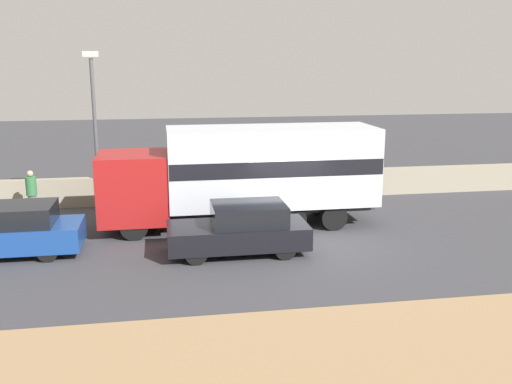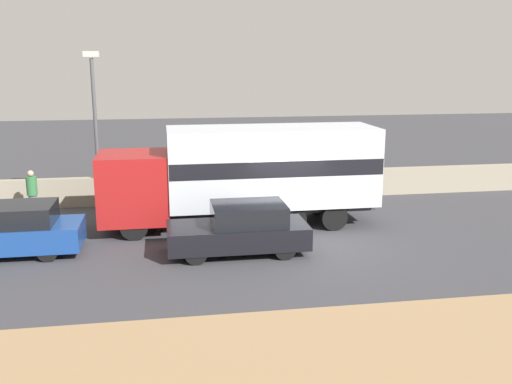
{
  "view_description": "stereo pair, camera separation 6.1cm",
  "coord_description": "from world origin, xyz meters",
  "px_view_note": "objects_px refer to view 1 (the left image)",
  "views": [
    {
      "loc": [
        -3.95,
        -16.3,
        5.54
      ],
      "look_at": [
        -1.04,
        0.91,
        1.5
      ],
      "focal_mm": 40.0,
      "sensor_mm": 36.0,
      "label": 1
    },
    {
      "loc": [
        -3.89,
        -16.31,
        5.54
      ],
      "look_at": [
        -1.04,
        0.91,
        1.5
      ],
      "focal_mm": 40.0,
      "sensor_mm": 36.0,
      "label": 2
    }
  ],
  "objects_px": {
    "pedestrian": "(32,193)",
    "car_sedan_second": "(3,231)",
    "street_lamp": "(95,118)",
    "box_truck": "(248,171)",
    "car_hatchback": "(241,229)"
  },
  "relations": [
    {
      "from": "street_lamp",
      "to": "pedestrian",
      "type": "distance_m",
      "value": 3.55
    },
    {
      "from": "street_lamp",
      "to": "box_truck",
      "type": "xyz_separation_m",
      "value": [
        5.27,
        -3.3,
        -1.56
      ]
    },
    {
      "from": "pedestrian",
      "to": "box_truck",
      "type": "bearing_deg",
      "value": -17.31
    },
    {
      "from": "car_hatchback",
      "to": "street_lamp",
      "type": "bearing_deg",
      "value": -53.09
    },
    {
      "from": "pedestrian",
      "to": "car_sedan_second",
      "type": "bearing_deg",
      "value": -89.26
    },
    {
      "from": "street_lamp",
      "to": "pedestrian",
      "type": "xyz_separation_m",
      "value": [
        -2.25,
        -0.96,
        -2.57
      ]
    },
    {
      "from": "street_lamp",
      "to": "car_hatchback",
      "type": "distance_m",
      "value": 8.13
    },
    {
      "from": "box_truck",
      "to": "car_hatchback",
      "type": "xyz_separation_m",
      "value": [
        -0.67,
        -2.82,
        -1.17
      ]
    },
    {
      "from": "street_lamp",
      "to": "box_truck",
      "type": "height_order",
      "value": "street_lamp"
    },
    {
      "from": "street_lamp",
      "to": "car_sedan_second",
      "type": "distance_m",
      "value": 6.26
    },
    {
      "from": "box_truck",
      "to": "pedestrian",
      "type": "height_order",
      "value": "box_truck"
    },
    {
      "from": "street_lamp",
      "to": "car_sedan_second",
      "type": "xyz_separation_m",
      "value": [
        -2.19,
        -5.19,
        -2.73
      ]
    },
    {
      "from": "box_truck",
      "to": "street_lamp",
      "type": "bearing_deg",
      "value": -32.07
    },
    {
      "from": "street_lamp",
      "to": "car_hatchback",
      "type": "bearing_deg",
      "value": -53.09
    },
    {
      "from": "street_lamp",
      "to": "pedestrian",
      "type": "bearing_deg",
      "value": -156.91
    }
  ]
}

